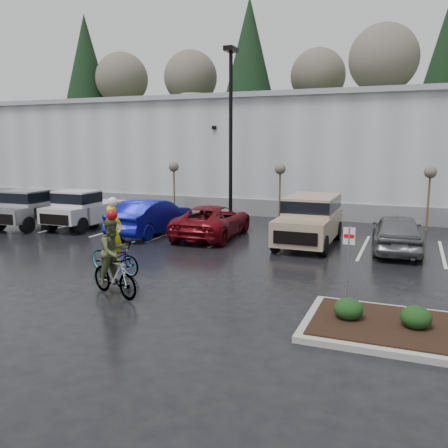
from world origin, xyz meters
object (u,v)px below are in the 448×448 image
at_px(fire_lane_sign, 348,257).
at_px(sapling_mid, 280,172).
at_px(pickup_white, 89,208).
at_px(cyclist_hivis, 115,251).
at_px(suv_tan, 309,221).
at_px(cyclist_olive, 114,265).
at_px(sapling_west, 174,170).
at_px(sapling_east, 430,176).
at_px(car_grey, 397,233).
at_px(pickup_silver, 39,207).
at_px(lamppost, 231,116).
at_px(car_blue, 152,217).
at_px(car_red, 213,221).

bearing_deg(fire_lane_sign, sapling_mid, 112.49).
xyz_separation_m(pickup_white, cyclist_hivis, (6.48, -7.11, -0.19)).
relative_size(suv_tan, cyclist_olive, 2.04).
relative_size(sapling_west, cyclist_olive, 1.28).
relative_size(sapling_mid, sapling_east, 1.00).
bearing_deg(car_grey, cyclist_olive, 45.96).
xyz_separation_m(fire_lane_sign, pickup_silver, (-16.66, 6.88, -0.43)).
bearing_deg(cyclist_olive, sapling_west, 41.66).
relative_size(lamppost, sapling_west, 2.88).
distance_m(car_blue, cyclist_hivis, 6.96).
bearing_deg(lamppost, car_blue, -115.47).
xyz_separation_m(pickup_silver, cyclist_hivis, (9.03, -6.31, -0.19)).
bearing_deg(sapling_east, car_blue, -155.04).
height_order(lamppost, car_blue, lamppost).
relative_size(pickup_white, cyclist_olive, 2.08).
distance_m(car_red, cyclist_olive, 8.96).
height_order(sapling_east, cyclist_hivis, sapling_east).
bearing_deg(car_red, pickup_silver, 1.37).
xyz_separation_m(sapling_mid, car_blue, (-4.74, -5.70, -1.89)).
xyz_separation_m(sapling_east, car_blue, (-12.24, -5.70, -1.89)).
distance_m(lamppost, cyclist_olive, 14.11).
bearing_deg(suv_tan, car_grey, -1.05).
distance_m(sapling_east, cyclist_hivis, 15.80).
height_order(car_grey, cyclist_olive, cyclist_olive).
xyz_separation_m(sapling_east, suv_tan, (-4.77, -5.30, -1.70)).
relative_size(lamppost, car_blue, 1.81).
distance_m(cyclist_hivis, cyclist_olive, 2.38).
height_order(sapling_west, cyclist_hivis, sapling_west).
height_order(sapling_mid, car_blue, sapling_mid).
xyz_separation_m(sapling_east, cyclist_olive, (-8.48, -14.19, -1.83)).
xyz_separation_m(fire_lane_sign, suv_tan, (-2.57, 7.50, -0.38)).
bearing_deg(suv_tan, cyclist_hivis, -126.13).
bearing_deg(sapling_east, cyclist_olive, -120.87).
bearing_deg(suv_tan, cyclist_olive, -112.68).
relative_size(sapling_west, pickup_silver, 0.62).
bearing_deg(sapling_mid, sapling_west, 180.00).
relative_size(lamppost, car_grey, 2.01).
xyz_separation_m(car_red, suv_tan, (4.49, -0.03, 0.29)).
bearing_deg(cyclist_hivis, fire_lane_sign, -83.07).
bearing_deg(lamppost, cyclist_hivis, -89.11).
bearing_deg(pickup_silver, lamppost, 29.04).
bearing_deg(car_red, sapling_east, -152.88).
distance_m(car_red, cyclist_hivis, 6.98).
relative_size(cyclist_hivis, cyclist_olive, 1.03).
height_order(sapling_mid, suv_tan, sapling_mid).
distance_m(sapling_mid, car_blue, 7.65).
xyz_separation_m(lamppost, cyclist_olive, (1.52, -13.19, -4.78)).
height_order(pickup_white, car_grey, pickup_white).
relative_size(suv_tan, car_grey, 1.11).
bearing_deg(sapling_east, cyclist_hivis, -128.79).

